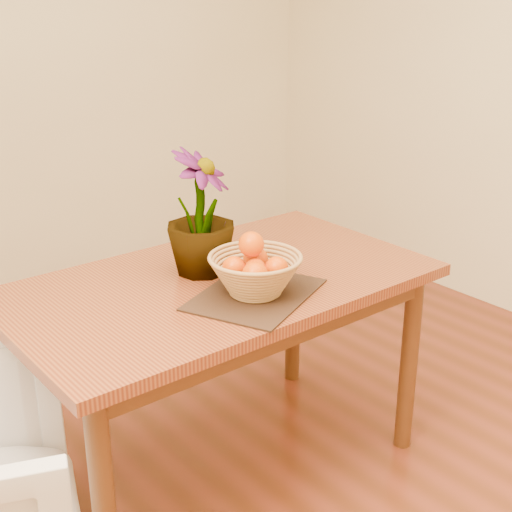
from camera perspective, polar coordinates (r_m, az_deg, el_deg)
floor at (r=2.55m, az=1.59°, el=-19.69°), size 4.50×4.50×0.00m
table at (r=2.39m, az=-2.92°, el=-3.75°), size 1.40×0.80×0.75m
placemat at (r=2.22m, az=-0.06°, el=-3.10°), size 0.51×0.46×0.01m
wicker_basket at (r=2.20m, az=-0.06°, el=-1.62°), size 0.29×0.29×0.12m
orange_pile at (r=2.19m, az=-0.12°, el=-0.56°), size 0.17×0.18×0.14m
potted_plant at (r=2.34m, az=-4.47°, el=3.45°), size 0.33×0.33×0.42m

